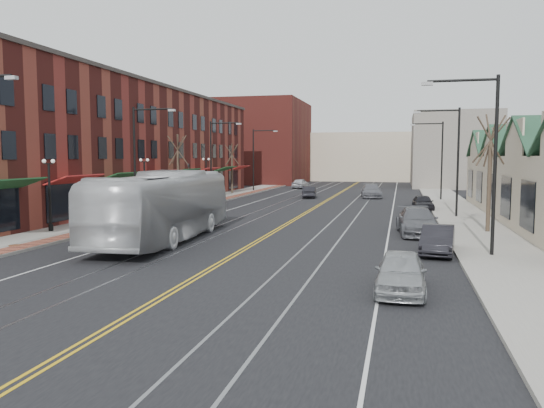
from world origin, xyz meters
The scene contains 31 objects.
ground centered at (0.00, 0.00, 0.00)m, with size 160.00×160.00×0.00m, color black.
sidewalk_left centered at (-12.00, 20.00, 0.07)m, with size 4.00×120.00×0.15m, color gray.
sidewalk_right centered at (12.00, 20.00, 0.07)m, with size 4.00×120.00×0.15m, color gray.
building_left centered at (-19.00, 27.00, 5.50)m, with size 10.00×50.00×11.00m, color maroon.
backdrop_left centered at (-16.00, 70.00, 7.00)m, with size 14.00×18.00×14.00m, color maroon.
backdrop_mid centered at (0.00, 85.00, 4.50)m, with size 22.00×14.00×9.00m, color #C1B095.
backdrop_right centered at (15.00, 65.00, 5.50)m, with size 12.00×16.00×11.00m, color slate.
streetlight_l_1 centered at (-11.05, 16.00, 5.03)m, with size 3.33×0.25×8.00m.
streetlight_l_2 centered at (-11.05, 32.00, 5.03)m, with size 3.33×0.25×8.00m.
streetlight_l_3 centered at (-11.05, 48.00, 5.03)m, with size 3.33×0.25×8.00m.
streetlight_r_0 centered at (11.05, 6.00, 5.03)m, with size 3.33×0.25×8.00m.
streetlight_r_1 centered at (11.05, 22.00, 5.03)m, with size 3.33×0.25×8.00m.
streetlight_r_2 centered at (11.05, 38.00, 5.03)m, with size 3.33×0.25×8.00m.
lamppost_l_1 centered at (-12.80, 8.00, 2.20)m, with size 0.84×0.28×4.27m.
lamppost_l_2 centered at (-12.80, 20.00, 2.20)m, with size 0.84×0.28×4.27m.
lamppost_l_3 centered at (-12.80, 34.00, 2.20)m, with size 0.84×0.28×4.27m.
tree_left_near centered at (-12.50, 26.00, 3.51)m, with size 1.78×1.37×6.48m.
tree_left_far centered at (-12.50, 42.00, 3.28)m, with size 1.66×1.28×6.02m.
tree_right_mid centered at (12.50, 14.00, 3.75)m, with size 1.90×1.46×6.93m.
manhole_mid centered at (-11.20, 3.00, 0.16)m, with size 0.60×0.60×0.02m, color #592D19.
manhole_far centered at (-11.20, 8.00, 0.16)m, with size 0.60×0.60×0.02m, color #592D19.
traffic_signal centered at (-10.60, 24.00, 2.35)m, with size 0.18×0.15×3.80m.
transit_bus centered at (-5.00, 7.06, 1.89)m, with size 3.17×13.56×3.78m, color #BDBEC0.
parked_suv centered at (-7.50, 10.43, 0.85)m, with size 2.81×6.10×1.70m, color #B4B5BC.
parked_car_a centered at (7.50, -1.28, 0.70)m, with size 1.65×4.10×1.40m, color #A1A5A8.
parked_car_b centered at (9.17, 6.40, 0.68)m, with size 1.43×4.10×1.35m, color black.
parked_car_c centered at (8.43, 12.61, 0.78)m, with size 2.18×5.37×1.56m, color #5C5D63.
parked_car_d centered at (9.30, 27.29, 0.67)m, with size 1.58×3.93×1.34m, color black.
distant_car_left centered at (-2.42, 38.68, 0.65)m, with size 1.37×3.93×1.29m, color black.
distant_car_right centered at (4.24, 40.57, 0.76)m, with size 2.13×5.24×1.52m, color slate.
distant_car_far centered at (-6.58, 55.62, 0.72)m, with size 1.70×4.23×1.44m, color silver.
Camera 1 is at (7.44, -19.31, 4.56)m, focal length 35.00 mm.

